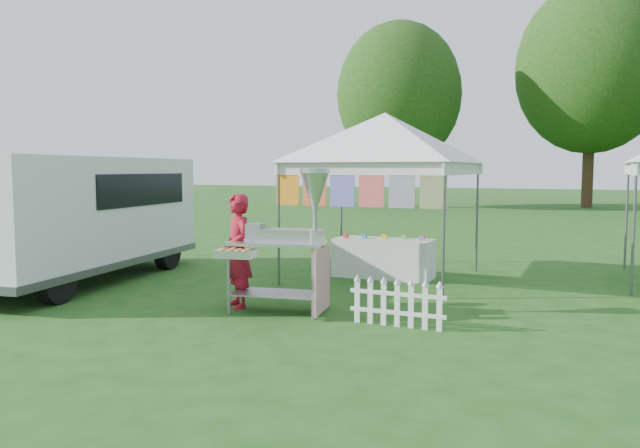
% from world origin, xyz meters
% --- Properties ---
extents(ground, '(120.00, 120.00, 0.00)m').
position_xyz_m(ground, '(0.00, 0.00, 0.00)').
color(ground, '#1D4D16').
rests_on(ground, ground).
extents(canopy_main, '(4.24, 4.24, 3.45)m').
position_xyz_m(canopy_main, '(0.00, 3.49, 2.99)').
color(canopy_main, '#59595E').
rests_on(canopy_main, ground).
extents(tree_left, '(6.40, 6.40, 9.53)m').
position_xyz_m(tree_left, '(-6.00, 24.00, 5.83)').
color(tree_left, '#3C2915').
rests_on(tree_left, ground).
extents(tree_mid, '(7.60, 7.60, 11.52)m').
position_xyz_m(tree_mid, '(3.00, 28.00, 7.14)').
color(tree_mid, '#3C2915').
rests_on(tree_mid, ground).
extents(donut_cart, '(1.46, 1.20, 2.00)m').
position_xyz_m(donut_cart, '(-0.27, 0.25, 1.18)').
color(donut_cart, gray).
rests_on(donut_cart, ground).
extents(vendor, '(0.71, 0.68, 1.64)m').
position_xyz_m(vendor, '(-1.15, 0.30, 0.82)').
color(vendor, '#A41425').
rests_on(vendor, ground).
extents(cargo_van, '(2.93, 5.54, 2.19)m').
position_xyz_m(cargo_van, '(-4.91, 1.02, 1.18)').
color(cargo_van, white).
rests_on(cargo_van, ground).
extents(picket_fence, '(1.26, 0.04, 0.56)m').
position_xyz_m(picket_fence, '(1.29, 0.14, 0.29)').
color(picket_fence, white).
rests_on(picket_fence, ground).
extents(display_table, '(1.80, 0.70, 0.71)m').
position_xyz_m(display_table, '(-0.01, 3.53, 0.36)').
color(display_table, white).
rests_on(display_table, ground).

